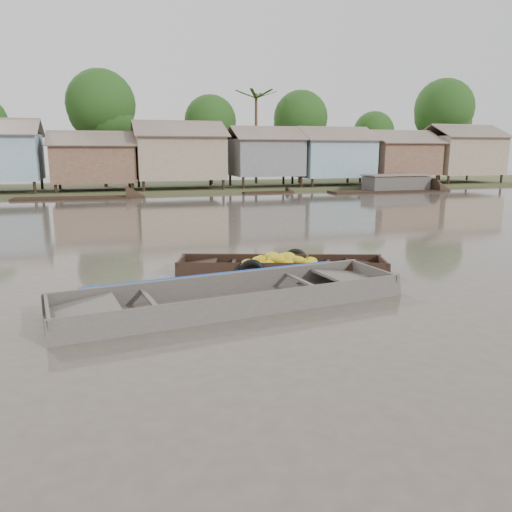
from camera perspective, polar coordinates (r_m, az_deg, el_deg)
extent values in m
plane|color=#4C433A|center=(10.85, 1.74, -5.12)|extent=(120.00, 120.00, 0.00)
cube|color=#384723|center=(43.05, -12.72, 7.49)|extent=(120.00, 12.00, 0.50)
cube|color=brown|center=(39.32, -18.05, 10.01)|extent=(5.80, 4.60, 2.70)
cube|color=brown|center=(38.07, -18.25, 12.66)|extent=(6.20, 2.67, 1.14)
cube|color=brown|center=(40.55, -18.20, 12.59)|extent=(6.20, 2.67, 1.14)
cube|color=gray|center=(39.74, -8.82, 11.11)|extent=(6.50, 5.30, 3.30)
cube|color=brown|center=(38.35, -8.60, 14.23)|extent=(6.90, 3.08, 1.31)
cube|color=brown|center=(41.18, -9.22, 14.05)|extent=(6.90, 3.08, 1.31)
cube|color=slate|center=(41.36, 1.00, 11.21)|extent=(5.40, 4.70, 2.90)
cube|color=brown|center=(40.17, 1.59, 13.89)|extent=(5.80, 2.73, 1.17)
cube|color=brown|center=(42.58, 0.47, 13.79)|extent=(5.80, 2.73, 1.17)
cube|color=#80A0B0|center=(43.60, 8.66, 10.99)|extent=(6.00, 5.00, 3.10)
cube|color=brown|center=(42.40, 9.56, 13.64)|extent=(6.40, 2.90, 1.24)
cube|color=brown|center=(44.83, 7.98, 13.59)|extent=(6.40, 2.90, 1.24)
cube|color=brown|center=(46.78, 15.98, 10.67)|extent=(5.70, 4.90, 2.80)
cube|color=brown|center=(45.68, 17.04, 12.91)|extent=(6.10, 2.85, 1.21)
cube|color=brown|center=(47.90, 15.23, 12.95)|extent=(6.10, 2.85, 1.21)
cube|color=gray|center=(50.60, 22.29, 10.60)|extent=(6.30, 5.10, 3.40)
cube|color=brown|center=(49.56, 23.52, 12.98)|extent=(6.70, 2.96, 1.26)
cube|color=brown|center=(51.70, 21.51, 13.06)|extent=(6.70, 2.96, 1.26)
cylinder|color=#473323|center=(42.80, -17.00, 11.47)|extent=(0.28, 0.28, 6.30)
sphere|color=#133912|center=(42.95, -17.31, 16.26)|extent=(5.40, 5.40, 5.40)
cylinder|color=#473323|center=(44.79, -5.17, 11.26)|extent=(0.28, 0.28, 5.25)
sphere|color=#133912|center=(44.86, -5.25, 15.09)|extent=(4.50, 4.50, 4.50)
cylinder|color=#473323|center=(46.19, 5.04, 11.50)|extent=(0.28, 0.28, 5.60)
sphere|color=#133912|center=(46.27, 5.12, 15.47)|extent=(4.80, 4.80, 4.80)
cylinder|color=#473323|center=(50.62, 13.17, 10.69)|extent=(0.28, 0.28, 4.55)
sphere|color=#133912|center=(50.64, 13.31, 13.63)|extent=(3.90, 3.90, 3.90)
cylinder|color=#473323|center=(53.66, 20.38, 11.44)|extent=(0.28, 0.28, 6.65)
sphere|color=#133912|center=(53.80, 20.68, 15.48)|extent=(5.70, 5.70, 5.70)
cylinder|color=#473323|center=(45.32, 0.01, 13.06)|extent=(0.24, 0.24, 8.00)
cube|color=black|center=(13.34, 2.94, -2.21)|extent=(5.42, 2.66, 0.08)
cube|color=black|center=(13.86, 2.87, -0.76)|extent=(5.25, 1.87, 0.51)
cube|color=black|center=(12.72, 3.02, -1.93)|extent=(5.25, 1.87, 0.51)
cube|color=black|center=(13.64, 14.29, -1.34)|extent=(0.43, 1.15, 0.48)
cube|color=black|center=(13.52, 12.38, -1.09)|extent=(1.21, 1.27, 0.19)
cube|color=black|center=(13.47, -8.54, -1.25)|extent=(0.43, 1.15, 0.48)
cube|color=black|center=(13.39, -6.58, -1.01)|extent=(1.21, 1.27, 0.19)
cube|color=black|center=(13.29, -2.59, -0.87)|extent=(0.45, 1.12, 0.05)
cube|color=black|center=(13.37, 8.46, -0.91)|extent=(0.45, 1.12, 0.05)
ellipsoid|color=yellow|center=(13.07, 0.21, -1.10)|extent=(0.46, 0.38, 0.24)
ellipsoid|color=yellow|center=(13.20, 3.64, -0.14)|extent=(0.52, 0.44, 0.28)
ellipsoid|color=yellow|center=(13.43, 2.25, -0.43)|extent=(0.46, 0.38, 0.24)
ellipsoid|color=yellow|center=(13.08, 2.58, -0.38)|extent=(0.49, 0.41, 0.26)
ellipsoid|color=yellow|center=(13.51, 6.22, -0.66)|extent=(0.50, 0.42, 0.26)
ellipsoid|color=yellow|center=(12.96, 3.40, -1.39)|extent=(0.41, 0.34, 0.22)
ellipsoid|color=yellow|center=(13.36, 1.99, -0.44)|extent=(0.45, 0.38, 0.24)
ellipsoid|color=yellow|center=(13.60, 3.95, -0.60)|extent=(0.44, 0.37, 0.23)
ellipsoid|color=yellow|center=(13.57, 5.54, -0.78)|extent=(0.44, 0.37, 0.23)
ellipsoid|color=yellow|center=(13.30, 0.27, -0.52)|extent=(0.44, 0.37, 0.23)
ellipsoid|color=yellow|center=(13.20, 4.48, -0.49)|extent=(0.47, 0.39, 0.25)
ellipsoid|color=yellow|center=(13.11, 4.93, -0.52)|extent=(0.40, 0.33, 0.21)
ellipsoid|color=yellow|center=(12.99, 1.48, -0.91)|extent=(0.39, 0.33, 0.21)
ellipsoid|color=yellow|center=(13.00, -0.07, -1.37)|extent=(0.50, 0.42, 0.27)
ellipsoid|color=yellow|center=(13.29, 0.80, -0.42)|extent=(0.51, 0.43, 0.27)
ellipsoid|color=yellow|center=(13.09, 3.73, -0.81)|extent=(0.45, 0.37, 0.23)
ellipsoid|color=yellow|center=(13.17, 6.15, -0.92)|extent=(0.47, 0.39, 0.25)
ellipsoid|color=yellow|center=(13.39, -0.90, -0.86)|extent=(0.47, 0.39, 0.25)
ellipsoid|color=yellow|center=(13.16, 2.05, -0.52)|extent=(0.48, 0.40, 0.25)
ellipsoid|color=yellow|center=(13.27, 1.85, -0.06)|extent=(0.49, 0.40, 0.26)
ellipsoid|color=yellow|center=(13.31, 3.08, -0.11)|extent=(0.39, 0.33, 0.21)
ellipsoid|color=yellow|center=(13.23, -0.58, -0.93)|extent=(0.51, 0.43, 0.27)
ellipsoid|color=yellow|center=(12.98, -0.77, -1.66)|extent=(0.41, 0.34, 0.21)
ellipsoid|color=yellow|center=(13.02, 7.07, -1.52)|extent=(0.43, 0.36, 0.22)
ellipsoid|color=yellow|center=(13.15, 3.27, -0.56)|extent=(0.46, 0.38, 0.24)
ellipsoid|color=yellow|center=(13.24, -0.94, -1.29)|extent=(0.40, 0.33, 0.21)
ellipsoid|color=yellow|center=(13.63, 4.11, -0.62)|extent=(0.43, 0.35, 0.22)
ellipsoid|color=yellow|center=(13.00, 0.14, -1.44)|extent=(0.50, 0.41, 0.26)
ellipsoid|color=yellow|center=(13.52, 1.75, -0.32)|extent=(0.41, 0.34, 0.21)
cylinder|color=#3F6626|center=(13.22, 0.85, -0.12)|extent=(0.04, 0.04, 0.18)
cylinder|color=#3F6626|center=(13.23, 3.80, -0.13)|extent=(0.04, 0.04, 0.18)
cylinder|color=#3F6626|center=(13.26, 5.90, -0.14)|extent=(0.04, 0.04, 0.18)
torus|color=black|center=(13.94, 4.46, -0.62)|extent=(0.75, 0.40, 0.73)
torus|color=black|center=(12.64, -0.50, -1.91)|extent=(0.72, 0.39, 0.70)
cube|color=#423D38|center=(10.62, -2.63, -5.95)|extent=(7.37, 2.47, 0.08)
cube|color=#423D38|center=(11.34, -4.31, -3.46)|extent=(7.34, 1.11, 0.59)
cube|color=#423D38|center=(9.77, -0.69, -6.00)|extent=(7.34, 1.11, 0.59)
cube|color=#423D38|center=(12.31, 13.17, -2.51)|extent=(0.29, 1.80, 0.56)
cube|color=#423D38|center=(11.92, 10.79, -2.53)|extent=(1.44, 1.70, 0.23)
cube|color=#423D38|center=(9.86, -22.66, -6.79)|extent=(0.29, 1.80, 0.56)
cube|color=#423D38|center=(9.87, -19.03, -6.07)|extent=(1.44, 1.70, 0.23)
cube|color=#423D38|center=(10.03, -11.88, -5.08)|extent=(0.32, 1.73, 0.05)
cube|color=#423D38|center=(11.25, 5.55, -3.00)|extent=(0.32, 1.73, 0.05)
cube|color=#665E54|center=(10.61, -2.63, -5.73)|extent=(5.63, 2.11, 0.02)
cube|color=#0E3895|center=(11.34, -4.44, -2.29)|extent=(5.93, 0.85, 0.15)
torus|color=olive|center=(11.30, 8.08, -4.60)|extent=(0.41, 0.41, 0.06)
torus|color=olive|center=(11.28, 8.08, -4.41)|extent=(0.33, 0.33, 0.06)
cube|color=black|center=(37.83, 1.19, 7.11)|extent=(3.60, 0.82, 0.35)
cube|color=black|center=(39.96, 14.59, 7.00)|extent=(8.99, 2.59, 0.35)
cube|color=black|center=(35.39, -20.21, 6.04)|extent=(7.57, 2.18, 0.35)
cube|color=black|center=(41.45, 15.71, 7.94)|extent=(5.00, 2.00, 1.20)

